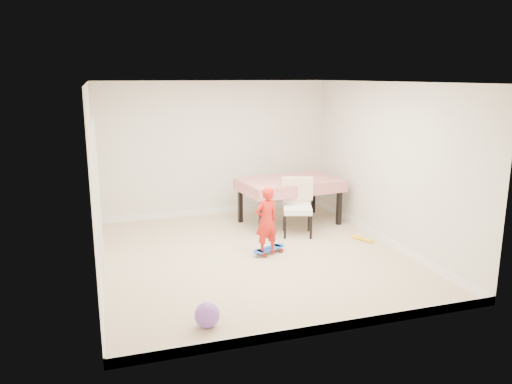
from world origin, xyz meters
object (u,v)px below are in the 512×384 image
object	(u,v)px
child	(266,223)
balloon	(207,315)
dining_table	(289,201)
dining_chair	(298,207)
skateboard	(269,251)

from	to	relation	value
child	balloon	distance (m)	2.37
dining_table	child	xyz separation A→B (m)	(-0.96, -1.49, 0.10)
dining_chair	balloon	bearing A→B (deg)	-109.47
child	dining_table	bearing A→B (deg)	-135.93
dining_chair	child	distance (m)	1.16
dining_chair	child	size ratio (longest dim) A/B	0.94
skateboard	child	bearing A→B (deg)	-162.55
balloon	dining_chair	bearing A→B (deg)	51.39
dining_table	balloon	size ratio (longest dim) A/B	6.36
dining_chair	child	xyz separation A→B (m)	(-0.83, -0.80, 0.03)
dining_chair	balloon	world-z (taller)	dining_chair
dining_table	dining_chair	xyz separation A→B (m)	(-0.12, -0.69, 0.07)
dining_chair	balloon	size ratio (longest dim) A/B	3.50
skateboard	balloon	distance (m)	2.43
dining_table	child	bearing A→B (deg)	-130.24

